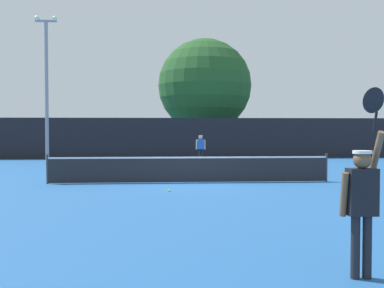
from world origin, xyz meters
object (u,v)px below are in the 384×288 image
at_px(player_receiving, 201,146).
at_px(large_tree, 205,86).
at_px(tennis_ball, 169,191).
at_px(parked_car_near, 258,144).
at_px(player_serving, 362,194).
at_px(light_pole, 47,81).

bearing_deg(player_receiving, large_tree, -97.09).
distance_m(tennis_ball, parked_car_near, 23.61).
height_order(player_serving, large_tree, large_tree).
bearing_deg(light_pole, tennis_ball, -58.20).
relative_size(player_serving, light_pole, 0.32).
xyz_separation_m(large_tree, parked_car_near, (4.47, 0.72, -4.63)).
xyz_separation_m(tennis_ball, light_pole, (-6.19, 9.98, 4.46)).
xyz_separation_m(player_serving, large_tree, (0.87, 30.20, 4.29)).
relative_size(tennis_ball, parked_car_near, 0.02).
xyz_separation_m(player_receiving, large_tree, (1.12, 9.01, 4.42)).
bearing_deg(large_tree, player_serving, -91.64).
height_order(tennis_ball, large_tree, large_tree).
distance_m(player_receiving, large_tree, 10.10).
distance_m(tennis_ball, large_tree, 22.47).
relative_size(player_serving, parked_car_near, 0.60).
distance_m(tennis_ball, light_pole, 12.56).
relative_size(player_receiving, large_tree, 0.18).
bearing_deg(light_pole, large_tree, 50.90).
distance_m(light_pole, parked_car_near, 18.94).
xyz_separation_m(tennis_ball, large_tree, (3.24, 21.58, 5.38)).
distance_m(player_serving, tennis_ball, 9.01).
relative_size(light_pole, parked_car_near, 1.87).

